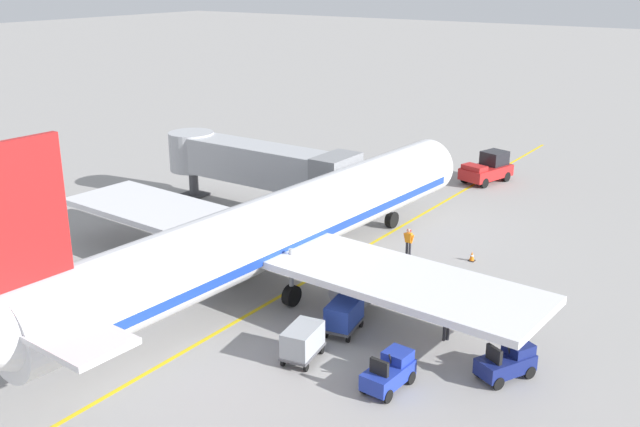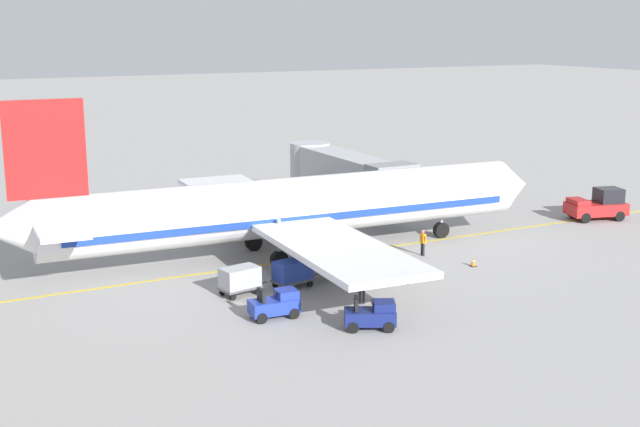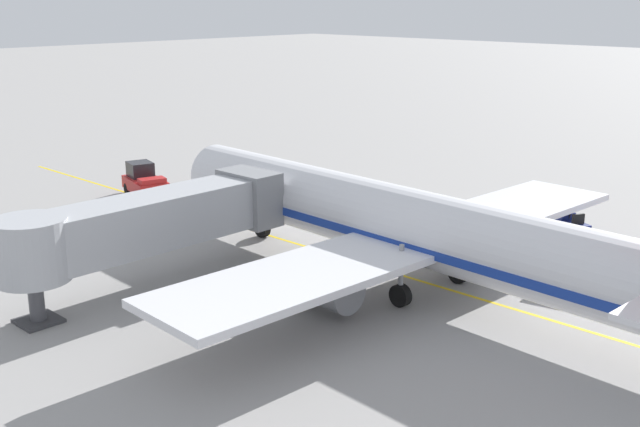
# 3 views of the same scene
# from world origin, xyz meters

# --- Properties ---
(ground_plane) EXTENTS (400.00, 400.00, 0.00)m
(ground_plane) POSITION_xyz_m (0.00, 0.00, 0.00)
(ground_plane) COLOR gray
(gate_lead_in_line) EXTENTS (0.24, 80.00, 0.01)m
(gate_lead_in_line) POSITION_xyz_m (0.00, 0.00, 0.00)
(gate_lead_in_line) COLOR gold
(gate_lead_in_line) RESTS_ON ground
(parked_airliner) EXTENTS (30.23, 37.33, 10.63)m
(parked_airliner) POSITION_xyz_m (-1.06, -1.01, 3.19)
(parked_airliner) COLOR silver
(parked_airliner) RESTS_ON ground
(jet_bridge) EXTENTS (15.59, 3.50, 4.98)m
(jet_bridge) POSITION_xyz_m (-10.17, 8.16, 3.46)
(jet_bridge) COLOR #A8AAAF
(jet_bridge) RESTS_ON ground
(pushback_tractor) EXTENTS (3.27, 4.82, 2.40)m
(pushback_tractor) POSITION_xyz_m (0.50, 24.47, 1.10)
(pushback_tractor) COLOR #B21E1E
(pushback_tractor) RESTS_ON ground
(baggage_tug_lead) EXTENTS (1.42, 2.57, 1.62)m
(baggage_tug_lead) POSITION_xyz_m (9.06, -6.72, 0.71)
(baggage_tug_lead) COLOR #1E339E
(baggage_tug_lead) RESTS_ON ground
(baggage_tug_trailing) EXTENTS (2.18, 2.77, 1.62)m
(baggage_tug_trailing) POSITION_xyz_m (12.74, -3.21, 0.71)
(baggage_tug_trailing) COLOR navy
(baggage_tug_trailing) RESTS_ON ground
(baggage_cart_front) EXTENTS (1.68, 2.98, 1.58)m
(baggage_cart_front) POSITION_xyz_m (4.94, -3.77, 0.95)
(baggage_cart_front) COLOR #4C4C51
(baggage_cart_front) RESTS_ON ground
(baggage_cart_second_in_train) EXTENTS (1.68, 2.98, 1.58)m
(baggage_cart_second_in_train) POSITION_xyz_m (4.83, -6.94, 0.95)
(baggage_cart_second_in_train) COLOR #4C4C51
(baggage_cart_second_in_train) RESTS_ON ground
(ground_crew_wing_walker) EXTENTS (0.70, 0.37, 1.69)m
(ground_crew_wing_walker) POSITION_xyz_m (7.42, 2.39, 0.95)
(ground_crew_wing_walker) COLOR #232328
(ground_crew_wing_walker) RESTS_ON ground
(ground_crew_loader) EXTENTS (0.72, 0.24, 1.69)m
(ground_crew_loader) POSITION_xyz_m (2.83, 6.63, 0.95)
(ground_crew_loader) COLOR #232328
(ground_crew_loader) RESTS_ON ground
(ground_crew_marshaller) EXTENTS (0.43, 0.67, 1.69)m
(ground_crew_marshaller) POSITION_xyz_m (9.25, -1.73, 0.95)
(ground_crew_marshaller) COLOR #232328
(ground_crew_marshaller) RESTS_ON ground
(safety_cone_nose_left) EXTENTS (0.36, 0.36, 0.59)m
(safety_cone_nose_left) POSITION_xyz_m (6.34, 8.00, 0.29)
(safety_cone_nose_left) COLOR black
(safety_cone_nose_left) RESTS_ON ground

